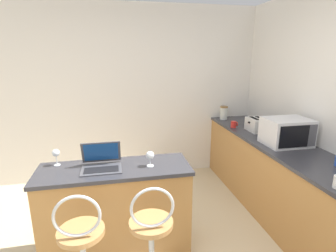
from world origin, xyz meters
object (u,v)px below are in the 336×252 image
at_px(toaster, 257,125).
at_px(storage_jar, 224,113).
at_px(laptop, 101,162).
at_px(mug_red, 234,124).
at_px(microwave, 287,132).
at_px(bar_stool_far, 152,244).
at_px(wine_glass_tall, 150,156).
at_px(wine_glass_short, 56,154).

distance_m(toaster, storage_jar, 0.73).
relative_size(laptop, mug_red, 3.78).
relative_size(microwave, toaster, 1.78).
distance_m(bar_stool_far, toaster, 2.18).
bearing_deg(toaster, microwave, -86.37).
bearing_deg(bar_stool_far, wine_glass_tall, 82.52).
bearing_deg(wine_glass_short, mug_red, 22.49).
height_order(microwave, wine_glass_tall, microwave).
bearing_deg(wine_glass_tall, wine_glass_short, 167.16).
height_order(toaster, wine_glass_short, toaster).
relative_size(microwave, mug_red, 5.28).
bearing_deg(laptop, bar_stool_far, -56.10).
distance_m(bar_stool_far, wine_glass_tall, 0.73).
bearing_deg(bar_stool_far, mug_red, 48.53).
xyz_separation_m(microwave, storage_jar, (-0.20, 1.29, -0.04)).
height_order(bar_stool_far, wine_glass_short, wine_glass_short).
bearing_deg(toaster, laptop, -157.90).
distance_m(bar_stool_far, microwave, 1.92).
height_order(storage_jar, wine_glass_short, storage_jar).
distance_m(wine_glass_tall, wine_glass_short, 0.86).
height_order(microwave, toaster, microwave).
relative_size(laptop, wine_glass_short, 2.23).
bearing_deg(wine_glass_short, laptop, -18.40).
bearing_deg(wine_glass_tall, mug_red, 39.25).
relative_size(bar_stool_far, mug_red, 10.61).
distance_m(microwave, wine_glass_tall, 1.62).
height_order(laptop, mug_red, laptop).
height_order(wine_glass_tall, wine_glass_short, wine_glass_short).
bearing_deg(toaster, mug_red, 133.80).
bearing_deg(wine_glass_short, storage_jar, 31.93).
distance_m(toaster, mug_red, 0.32).
height_order(bar_stool_far, storage_jar, storage_jar).
relative_size(wine_glass_tall, wine_glass_short, 0.92).
xyz_separation_m(toaster, storage_jar, (-0.16, 0.72, 0.02)).
height_order(toaster, wine_glass_tall, toaster).
xyz_separation_m(microwave, wine_glass_tall, (-1.59, -0.29, -0.05)).
distance_m(wine_glass_tall, mug_red, 1.72).
xyz_separation_m(bar_stool_far, laptop, (-0.37, 0.55, 0.49)).
height_order(storage_jar, wine_glass_tall, storage_jar).
relative_size(storage_jar, wine_glass_short, 1.34).
distance_m(toaster, wine_glass_tall, 1.78).
bearing_deg(bar_stool_far, storage_jar, 54.92).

